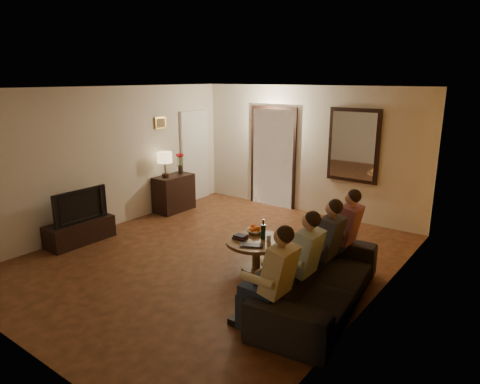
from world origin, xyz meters
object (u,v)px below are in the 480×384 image
Objects in this scene: dog at (273,277)px; person_d at (343,237)px; bowl at (255,231)px; coffee_table at (256,254)px; person_a at (274,286)px; person_b at (301,266)px; tv_stand at (80,232)px; sofa at (319,279)px; person_c at (324,250)px; table_lamp at (165,165)px; wine_bottle at (263,229)px; dresser at (174,193)px; laptop at (251,247)px; tv at (77,205)px.

person_d is at bearing 80.78° from dog.
coffee_table is at bearing -50.71° from bowl.
person_a is 2.14× the size of dog.
tv_stand is at bearing -176.59° from person_b.
person_a reaches higher than sofa.
person_c is at bearing 90.00° from person_b.
sofa is at bearing -23.66° from bowl.
person_b is at bearing 90.00° from person_a.
dog is (3.68, 0.36, 0.09)m from tv_stand.
tv_stand is 4.25m from person_c.
table_lamp is 3.27m from wine_bottle.
dresser is at bearing 59.78° from sofa.
sofa reaches higher than laptop.
person_c is (0.00, 0.60, 0.00)m from person_b.
person_b is at bearing 3.41° from tv_stand.
coffee_table is at bearing 130.77° from person_a.
dog is at bearing -133.82° from person_c.
dog is at bearing -43.85° from bowl.
sofa is at bearing -83.66° from person_d.
laptop is at bearing 135.07° from person_a.
person_d reaches higher than laptop.
table_lamp is 0.55× the size of tv.
person_b reaches higher than bowl.
sofa is at bearing 32.08° from dog.
person_a is at bearing -4.88° from tv_stand.
person_a is 1.00× the size of person_b.
table_lamp reaches higher than person_c.
bowl is (-0.18, 0.22, 0.26)m from coffee_table.
person_c is at bearing -16.11° from table_lamp.
laptop is at bearing -70.35° from coffee_table.
bowl is (2.85, -0.89, -0.55)m from table_lamp.
person_c is at bearing -13.50° from bowl.
dresser is at bearing 156.35° from coffee_table.
tv_stand is at bearing 163.85° from laptop.
person_b is 0.60m from person_c.
table_lamp is 0.96× the size of dog.
tv is 3.20m from laptop.
dog reaches higher than coffee_table.
wine_bottle is at bearing 145.51° from dog.
person_d is at bearing -70.74° from tv.
person_c is (4.14, 0.85, -0.06)m from tv.
person_b and person_c have the same top height.
tv reaches higher than tv_stand.
dog is at bearing -113.21° from person_d.
tv_stand is at bearing 0.00° from tv.
bowl is at bearing 22.10° from tv_stand.
person_c is 1.18m from coffee_table.
person_b is (4.14, -2.02, 0.22)m from dresser.
tv_stand is 4.28m from sofa.
person_b is at bearing -25.96° from dresser.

